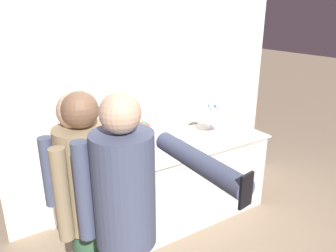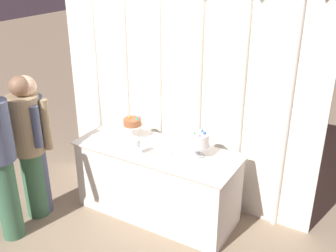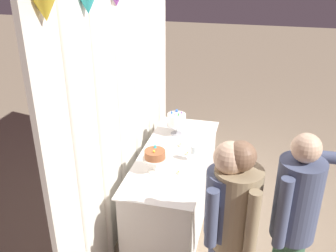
{
  "view_description": "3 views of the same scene",
  "coord_description": "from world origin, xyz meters",
  "px_view_note": "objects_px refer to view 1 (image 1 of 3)",
  "views": [
    {
      "loc": [
        -1.63,
        -2.23,
        1.99
      ],
      "look_at": [
        -0.07,
        0.21,
        0.94
      ],
      "focal_mm": 34.9,
      "sensor_mm": 36.0,
      "label": 1
    },
    {
      "loc": [
        1.95,
        -3.0,
        2.69
      ],
      "look_at": [
        0.14,
        0.1,
        1.08
      ],
      "focal_mm": 42.69,
      "sensor_mm": 36.0,
      "label": 2
    },
    {
      "loc": [
        -3.26,
        -0.61,
        2.67
      ],
      "look_at": [
        0.25,
        0.23,
        0.97
      ],
      "focal_mm": 40.43,
      "sensor_mm": 36.0,
      "label": 3
    }
  ],
  "objects_px": {
    "cake_display_nearright": "(211,116)",
    "guest_man_pink_jacket": "(89,208)",
    "tealight_near_right": "(195,139)",
    "guest_girl_blue_dress": "(127,233)",
    "guest_man_dark_suit": "(86,202)",
    "tealight_near_left": "(189,146)",
    "wine_glass": "(184,140)",
    "cake_display_nearleft": "(139,131)",
    "tealight_far_left": "(153,155)",
    "cake_table": "(179,180)"
  },
  "relations": [
    {
      "from": "cake_display_nearright",
      "to": "guest_man_pink_jacket",
      "type": "bearing_deg",
      "value": -154.19
    },
    {
      "from": "cake_display_nearright",
      "to": "tealight_near_right",
      "type": "relative_size",
      "value": 6.33
    },
    {
      "from": "guest_man_pink_jacket",
      "to": "guest_girl_blue_dress",
      "type": "xyz_separation_m",
      "value": [
        0.06,
        -0.4,
        0.06
      ]
    },
    {
      "from": "tealight_far_left",
      "to": "tealight_near_left",
      "type": "xyz_separation_m",
      "value": [
        0.37,
        -0.01,
        -0.0
      ]
    },
    {
      "from": "tealight_near_left",
      "to": "cake_table",
      "type": "bearing_deg",
      "value": 94.12
    },
    {
      "from": "cake_display_nearright",
      "to": "tealight_far_left",
      "type": "distance_m",
      "value": 0.84
    },
    {
      "from": "guest_man_dark_suit",
      "to": "guest_girl_blue_dress",
      "type": "height_order",
      "value": "guest_girl_blue_dress"
    },
    {
      "from": "cake_display_nearleft",
      "to": "tealight_near_left",
      "type": "bearing_deg",
      "value": -31.56
    },
    {
      "from": "cake_display_nearleft",
      "to": "wine_glass",
      "type": "height_order",
      "value": "cake_display_nearleft"
    },
    {
      "from": "guest_man_dark_suit",
      "to": "guest_man_pink_jacket",
      "type": "distance_m",
      "value": 0.07
    },
    {
      "from": "guest_girl_blue_dress",
      "to": "tealight_far_left",
      "type": "bearing_deg",
      "value": 53.79
    },
    {
      "from": "tealight_far_left",
      "to": "cake_display_nearright",
      "type": "bearing_deg",
      "value": 13.73
    },
    {
      "from": "cake_table",
      "to": "guest_man_pink_jacket",
      "type": "xyz_separation_m",
      "value": [
        -1.12,
        -0.67,
        0.47
      ]
    },
    {
      "from": "tealight_far_left",
      "to": "guest_girl_blue_dress",
      "type": "distance_m",
      "value": 1.19
    },
    {
      "from": "guest_girl_blue_dress",
      "to": "cake_display_nearleft",
      "type": "bearing_deg",
      "value": 59.53
    },
    {
      "from": "tealight_near_left",
      "to": "guest_girl_blue_dress",
      "type": "distance_m",
      "value": 1.44
    },
    {
      "from": "tealight_near_left",
      "to": "wine_glass",
      "type": "bearing_deg",
      "value": -142.78
    },
    {
      "from": "cake_display_nearleft",
      "to": "guest_girl_blue_dress",
      "type": "distance_m",
      "value": 1.37
    },
    {
      "from": "cake_display_nearleft",
      "to": "guest_man_pink_jacket",
      "type": "height_order",
      "value": "guest_man_pink_jacket"
    },
    {
      "from": "wine_glass",
      "to": "guest_girl_blue_dress",
      "type": "bearing_deg",
      "value": -138.19
    },
    {
      "from": "cake_table",
      "to": "tealight_near_right",
      "type": "xyz_separation_m",
      "value": [
        0.17,
        -0.02,
        0.41
      ]
    },
    {
      "from": "cake_display_nearright",
      "to": "wine_glass",
      "type": "xyz_separation_m",
      "value": [
        -0.54,
        -0.29,
        -0.05
      ]
    },
    {
      "from": "cake_table",
      "to": "tealight_near_right",
      "type": "bearing_deg",
      "value": -6.56
    },
    {
      "from": "cake_table",
      "to": "guest_girl_blue_dress",
      "type": "relative_size",
      "value": 1.06
    },
    {
      "from": "guest_girl_blue_dress",
      "to": "guest_man_dark_suit",
      "type": "bearing_deg",
      "value": 97.2
    },
    {
      "from": "cake_display_nearright",
      "to": "wine_glass",
      "type": "bearing_deg",
      "value": -151.56
    },
    {
      "from": "tealight_far_left",
      "to": "tealight_near_right",
      "type": "bearing_deg",
      "value": 10.19
    },
    {
      "from": "tealight_far_left",
      "to": "guest_girl_blue_dress",
      "type": "bearing_deg",
      "value": -126.21
    },
    {
      "from": "cake_display_nearleft",
      "to": "wine_glass",
      "type": "xyz_separation_m",
      "value": [
        0.27,
        -0.32,
        -0.04
      ]
    },
    {
      "from": "cake_display_nearleft",
      "to": "guest_man_dark_suit",
      "type": "height_order",
      "value": "guest_man_dark_suit"
    },
    {
      "from": "cake_display_nearright",
      "to": "guest_man_pink_jacket",
      "type": "distance_m",
      "value": 1.74
    },
    {
      "from": "tealight_near_right",
      "to": "guest_man_dark_suit",
      "type": "relative_size",
      "value": 0.03
    },
    {
      "from": "tealight_near_left",
      "to": "guest_girl_blue_dress",
      "type": "xyz_separation_m",
      "value": [
        -1.07,
        -0.95,
        0.12
      ]
    },
    {
      "from": "cake_display_nearright",
      "to": "wine_glass",
      "type": "distance_m",
      "value": 0.62
    },
    {
      "from": "wine_glass",
      "to": "guest_man_dark_suit",
      "type": "height_order",
      "value": "guest_man_dark_suit"
    },
    {
      "from": "cake_table",
      "to": "cake_display_nearright",
      "type": "distance_m",
      "value": 0.72
    },
    {
      "from": "guest_man_dark_suit",
      "to": "guest_girl_blue_dress",
      "type": "distance_m",
      "value": 0.47
    },
    {
      "from": "cake_display_nearright",
      "to": "cake_table",
      "type": "bearing_deg",
      "value": -169.53
    },
    {
      "from": "cake_display_nearright",
      "to": "tealight_near_left",
      "type": "relative_size",
      "value": 5.99
    },
    {
      "from": "cake_display_nearleft",
      "to": "guest_girl_blue_dress",
      "type": "height_order",
      "value": "guest_girl_blue_dress"
    },
    {
      "from": "tealight_far_left",
      "to": "tealight_near_left",
      "type": "relative_size",
      "value": 0.77
    },
    {
      "from": "guest_man_dark_suit",
      "to": "cake_display_nearright",
      "type": "bearing_deg",
      "value": 23.82
    },
    {
      "from": "cake_display_nearright",
      "to": "wine_glass",
      "type": "height_order",
      "value": "cake_display_nearright"
    },
    {
      "from": "tealight_near_right",
      "to": "guest_man_pink_jacket",
      "type": "distance_m",
      "value": 1.45
    },
    {
      "from": "wine_glass",
      "to": "guest_man_dark_suit",
      "type": "bearing_deg",
      "value": -158.77
    },
    {
      "from": "guest_man_dark_suit",
      "to": "wine_glass",
      "type": "bearing_deg",
      "value": 21.23
    },
    {
      "from": "cake_display_nearleft",
      "to": "tealight_near_right",
      "type": "height_order",
      "value": "cake_display_nearleft"
    },
    {
      "from": "cake_display_nearright",
      "to": "guest_man_dark_suit",
      "type": "height_order",
      "value": "guest_man_dark_suit"
    },
    {
      "from": "tealight_near_left",
      "to": "guest_man_dark_suit",
      "type": "bearing_deg",
      "value": -157.0
    },
    {
      "from": "cake_display_nearleft",
      "to": "tealight_near_right",
      "type": "xyz_separation_m",
      "value": [
        0.54,
        -0.13,
        -0.15
      ]
    }
  ]
}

